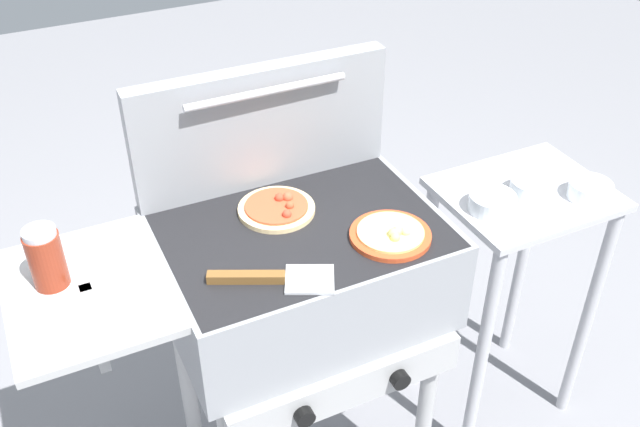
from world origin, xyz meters
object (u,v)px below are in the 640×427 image
prep_table (512,260)px  topping_bowl_far (532,188)px  pizza_cheese (391,234)px  topping_bowl_near (590,191)px  topping_bowl_middle (492,203)px  spatula (272,278)px  sauce_jar (46,258)px  pizza_pepperoni (277,208)px  grill (296,277)px

prep_table → topping_bowl_far: size_ratio=6.87×
pizza_cheese → prep_table: bearing=14.3°
topping_bowl_near → topping_bowl_middle: same height
spatula → topping_bowl_middle: (0.65, 0.12, -0.08)m
sauce_jar → topping_bowl_near: sauce_jar is taller
spatula → topping_bowl_near: 0.92m
pizza_cheese → prep_table: (0.50, 0.13, -0.34)m
sauce_jar → prep_table: size_ratio=0.17×
pizza_pepperoni → topping_bowl_near: pizza_pepperoni is taller
topping_bowl_near → grill: bearing=173.5°
sauce_jar → topping_bowl_far: 1.21m
grill → topping_bowl_middle: size_ratio=8.00×
sauce_jar → topping_bowl_far: size_ratio=1.16×
pizza_cheese → prep_table: pizza_cheese is taller
prep_table → topping_bowl_near: topping_bowl_near is taller
prep_table → topping_bowl_far: (-0.00, -0.02, 0.26)m
sauce_jar → topping_bowl_middle: sauce_jar is taller
pizza_pepperoni → topping_bowl_middle: 0.56m
spatula → prep_table: 0.87m
grill → topping_bowl_near: 0.81m
pizza_pepperoni → pizza_cheese: size_ratio=0.99×
pizza_cheese → spatula: size_ratio=0.70×
grill → sauce_jar: sauce_jar is taller
prep_table → sauce_jar: bearing=178.0°
sauce_jar → prep_table: sauce_jar is taller
grill → spatula: size_ratio=3.70×
topping_bowl_near → prep_table: bearing=142.9°
grill → prep_table: grill is taller
sauce_jar → topping_bowl_near: (1.32, -0.14, -0.14)m
pizza_pepperoni → topping_bowl_middle: pizza_pepperoni is taller
pizza_pepperoni → topping_bowl_near: 0.83m
spatula → topping_bowl_far: (0.79, 0.13, -0.08)m
prep_table → topping_bowl_near: (0.13, -0.10, 0.26)m
sauce_jar → topping_bowl_near: bearing=-5.9°
pizza_pepperoni → topping_bowl_far: 0.70m
prep_table → topping_bowl_middle: topping_bowl_middle is taller
topping_bowl_far → sauce_jar: bearing=177.1°
grill → prep_table: bearing=0.4°
spatula → prep_table: bearing=10.6°
sauce_jar → spatula: 0.45m
grill → pizza_pepperoni: 0.17m
spatula → topping_bowl_far: spatula is taller
pizza_pepperoni → topping_bowl_middle: size_ratio=1.50×
pizza_cheese → topping_bowl_middle: size_ratio=1.52×
spatula → prep_table: size_ratio=0.32×
pizza_cheese → topping_bowl_far: (0.50, 0.11, -0.08)m
pizza_pepperoni → prep_table: pizza_pepperoni is taller
pizza_cheese → topping_bowl_middle: 0.38m
topping_bowl_far → spatula: bearing=-170.9°
pizza_pepperoni → topping_bowl_near: bearing=-12.0°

